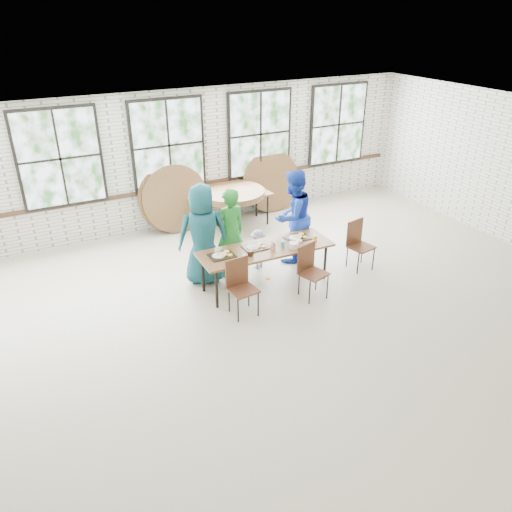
{
  "coord_description": "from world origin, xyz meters",
  "views": [
    {
      "loc": [
        -3.2,
        -5.74,
        4.58
      ],
      "look_at": [
        0.0,
        0.4,
        1.05
      ],
      "focal_mm": 35.0,
      "sensor_mm": 36.0,
      "label": 1
    }
  ],
  "objects_px": {
    "dining_table": "(266,251)",
    "chair_near_right": "(310,266)",
    "chair_near_left": "(240,282)",
    "storage_table": "(231,198)"
  },
  "relations": [
    {
      "from": "dining_table",
      "to": "chair_near_right",
      "type": "relative_size",
      "value": 2.55
    },
    {
      "from": "dining_table",
      "to": "chair_near_left",
      "type": "xyz_separation_m",
      "value": [
        -0.78,
        -0.58,
        -0.13
      ]
    },
    {
      "from": "dining_table",
      "to": "storage_table",
      "type": "bearing_deg",
      "value": 79.48
    },
    {
      "from": "chair_near_left",
      "to": "storage_table",
      "type": "relative_size",
      "value": 0.52
    },
    {
      "from": "chair_near_right",
      "to": "storage_table",
      "type": "bearing_deg",
      "value": 72.35
    },
    {
      "from": "dining_table",
      "to": "chair_near_right",
      "type": "bearing_deg",
      "value": -50.63
    },
    {
      "from": "chair_near_right",
      "to": "storage_table",
      "type": "distance_m",
      "value": 3.34
    },
    {
      "from": "dining_table",
      "to": "chair_near_left",
      "type": "height_order",
      "value": "chair_near_left"
    },
    {
      "from": "chair_near_left",
      "to": "storage_table",
      "type": "distance_m",
      "value": 3.55
    },
    {
      "from": "chair_near_right",
      "to": "dining_table",
      "type": "bearing_deg",
      "value": 111.35
    }
  ]
}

